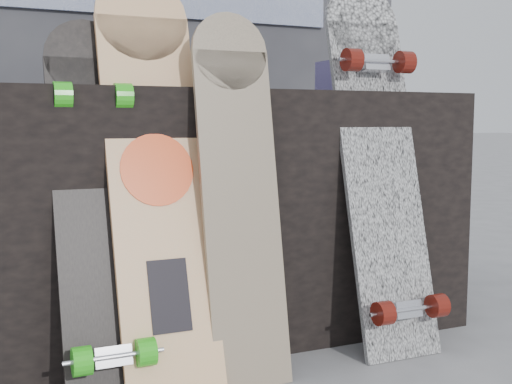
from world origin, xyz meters
name	(u,v)px	position (x,y,z in m)	size (l,w,h in m)	color
vendor_table	(220,214)	(0.00, 0.50, 0.40)	(1.60, 0.60, 0.80)	black
booth	(152,32)	(0.00, 1.35, 1.10)	(2.40, 0.22, 2.20)	#302F34
merch_box_purple	(98,73)	(-0.39, 0.50, 0.85)	(0.18, 0.12, 0.10)	#3E3267
merch_box_small	(342,78)	(0.48, 0.52, 0.86)	(0.14, 0.14, 0.12)	#3E3267
merch_box_flat	(211,83)	(-0.03, 0.50, 0.83)	(0.22, 0.10, 0.06)	#D1B78C
longboard_geisha	(156,164)	(-0.30, 0.19, 0.59)	(0.26, 0.37, 1.12)	#CCB689
longboard_celtic	(239,184)	(-0.08, 0.12, 0.54)	(0.22, 0.21, 1.01)	#CFB28D
longboard_cascadia	(381,157)	(0.41, 0.17, 0.60)	(0.26, 0.36, 1.15)	silver
skateboard_dark	(98,198)	(-0.45, 0.19, 0.51)	(0.22, 0.38, 0.99)	black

